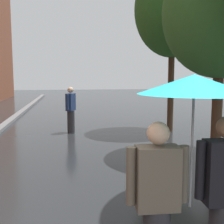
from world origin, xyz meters
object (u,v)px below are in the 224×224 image
Objects in this scene: street_tree_1 at (221,13)px; street_tree_2 at (173,10)px; couple_under_umbrella at (192,152)px; pedestrian_walking_midground at (71,110)px.

street_tree_1 is 3.27m from street_tree_2.
street_tree_1 is 2.53× the size of couple_under_umbrella.
couple_under_umbrella is (-2.64, -4.46, -2.25)m from street_tree_1.
couple_under_umbrella is (-2.53, -7.64, -3.00)m from street_tree_2.
street_tree_2 reaches higher than street_tree_1.
street_tree_2 is at bearing -3.18° from pedestrian_walking_midground.
street_tree_2 is (-0.11, 3.18, 0.75)m from street_tree_1.
pedestrian_walking_midground is (-1.09, 7.84, -0.50)m from couple_under_umbrella.
street_tree_1 is at bearing -42.23° from pedestrian_walking_midground.
street_tree_2 is 3.67× the size of pedestrian_walking_midground.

